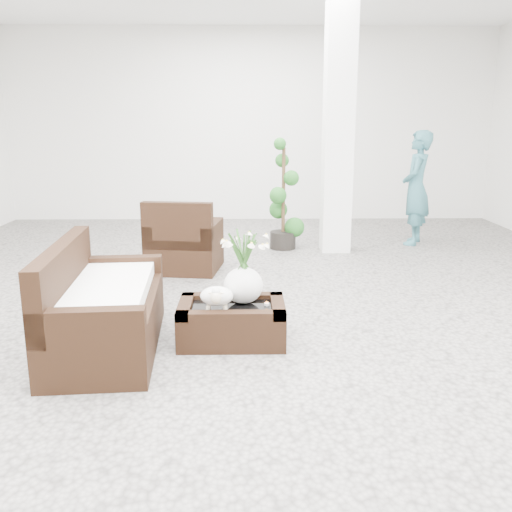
{
  "coord_description": "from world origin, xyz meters",
  "views": [
    {
      "loc": [
        -0.1,
        -5.2,
        1.86
      ],
      "look_at": [
        0.0,
        -0.1,
        0.62
      ],
      "focal_mm": 39.46,
      "sensor_mm": 36.0,
      "label": 1
    }
  ],
  "objects_px": {
    "armchair": "(185,234)",
    "coffee_table": "(232,324)",
    "topiary": "(283,195)",
    "loveseat": "(106,297)"
  },
  "relations": [
    {
      "from": "armchair",
      "to": "coffee_table",
      "type": "bearing_deg",
      "value": 112.8
    },
    {
      "from": "coffee_table",
      "to": "topiary",
      "type": "height_order",
      "value": "topiary"
    },
    {
      "from": "loveseat",
      "to": "topiary",
      "type": "distance_m",
      "value": 4.1
    },
    {
      "from": "loveseat",
      "to": "armchair",
      "type": "bearing_deg",
      "value": -12.67
    },
    {
      "from": "coffee_table",
      "to": "armchair",
      "type": "distance_m",
      "value": 2.51
    },
    {
      "from": "armchair",
      "to": "topiary",
      "type": "bearing_deg",
      "value": -130.35
    },
    {
      "from": "armchair",
      "to": "loveseat",
      "type": "relative_size",
      "value": 0.55
    },
    {
      "from": "coffee_table",
      "to": "loveseat",
      "type": "distance_m",
      "value": 1.07
    },
    {
      "from": "armchair",
      "to": "topiary",
      "type": "distance_m",
      "value": 1.81
    },
    {
      "from": "coffee_table",
      "to": "topiary",
      "type": "distance_m",
      "value": 3.71
    }
  ]
}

